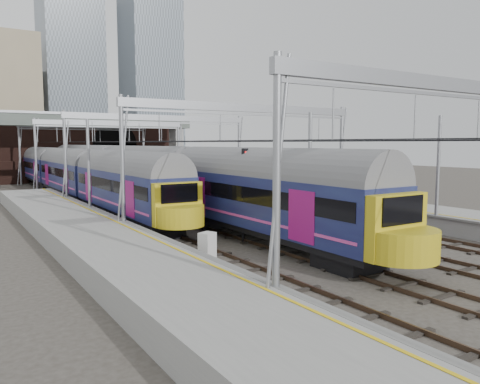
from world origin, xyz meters
TOP-DOWN VIEW (x-y plane):
  - ground at (0.00, 0.00)m, footprint 160.00×160.00m
  - platform_left at (-10.18, 2.50)m, footprint 4.32×55.00m
  - platform_right at (10.18, -1.50)m, footprint 4.32×47.00m
  - tracks at (0.00, 15.00)m, footprint 14.40×80.00m
  - overhead_line at (0.00, 21.49)m, footprint 16.80×80.00m
  - retaining_wall at (1.40, 51.93)m, footprint 28.00×2.75m
  - overbridge at (0.00, 46.00)m, footprint 28.00×3.00m
  - city_skyline at (2.73, 70.48)m, footprint 37.50×27.50m
  - train_main at (-2.00, 29.57)m, footprint 3.05×70.38m
  - train_second at (-6.00, 30.15)m, footprint 2.85×49.42m
  - signal_near_left at (-2.77, 4.18)m, footprint 0.40×0.48m
  - signal_near_centre at (0.41, -1.72)m, footprint 0.32×0.45m
  - relay_cabinet at (-6.55, 1.38)m, footprint 0.85×0.79m
  - equip_cover_a at (2.12, 1.67)m, footprint 0.90×0.64m
  - equip_cover_b at (-0.79, 10.72)m, footprint 1.11×0.95m
  - equip_cover_c at (6.04, 7.82)m, footprint 0.99×0.81m

SIDE VIEW (x-z plane):
  - ground at x=0.00m, z-range 0.00..0.00m
  - tracks at x=0.00m, z-range -0.09..0.13m
  - equip_cover_c at x=6.04m, z-range 0.00..0.10m
  - equip_cover_a at x=2.12m, z-range 0.00..0.10m
  - equip_cover_b at x=-0.79m, z-range 0.00..0.11m
  - platform_left at x=-10.18m, z-range -0.01..1.11m
  - platform_right at x=10.18m, z-range -0.01..1.11m
  - relay_cabinet at x=-6.55m, z-range 0.00..1.36m
  - train_second at x=-6.00m, z-range 0.07..4.96m
  - train_main at x=-2.00m, z-range 0.06..5.22m
  - signal_near_centre at x=0.41m, z-range 0.61..5.00m
  - signal_near_left at x=-2.77m, z-range 0.65..5.75m
  - retaining_wall at x=1.40m, z-range -0.17..8.83m
  - overhead_line at x=0.00m, z-range 2.57..10.57m
  - overbridge at x=0.00m, z-range 2.64..11.89m
  - city_skyline at x=2.73m, z-range -12.91..47.09m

